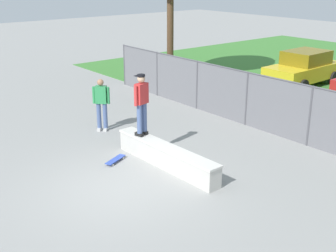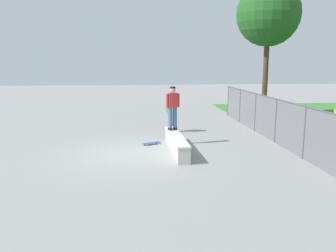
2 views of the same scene
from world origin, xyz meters
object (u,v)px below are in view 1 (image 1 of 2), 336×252
concrete_ledge (166,156)px  car_yellow (304,68)px  skateboard (115,160)px  skateboarder (142,102)px  bystander (101,102)px

concrete_ledge → car_yellow: car_yellow is taller
skateboard → concrete_ledge: bearing=38.1°
concrete_ledge → skateboard: size_ratio=4.80×
skateboarder → bystander: bearing=175.2°
concrete_ledge → car_yellow: 11.61m
car_yellow → bystander: (-0.53, -10.94, 0.17)m
concrete_ledge → car_yellow: (-3.24, 11.14, 0.52)m
bystander → concrete_ledge: bearing=-3.1°
concrete_ledge → skateboard: (-1.19, -0.93, -0.25)m
concrete_ledge → car_yellow: bearing=106.2°
skateboard → bystander: size_ratio=0.45×
concrete_ledge → bystander: size_ratio=2.14×
car_yellow → bystander: size_ratio=2.33×
skateboard → bystander: 2.97m
skateboard → bystander: bearing=156.2°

